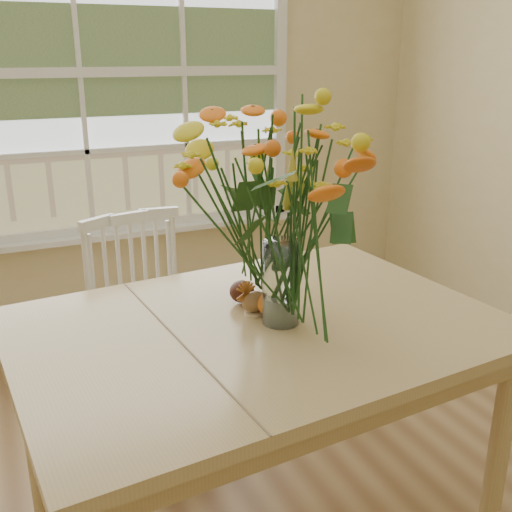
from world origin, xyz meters
name	(u,v)px	position (x,y,z in m)	size (l,w,h in m)	color
wall_back	(82,112)	(0.00, 2.25, 1.35)	(4.00, 0.02, 2.70)	beige
window	(80,76)	(0.00, 2.21, 1.53)	(2.42, 0.12, 1.74)	silver
dining_table	(258,348)	(0.25, 0.56, 0.72)	(1.62, 1.22, 0.82)	tan
windsor_chair	(145,316)	(0.06, 1.37, 0.54)	(0.52, 0.51, 0.97)	white
flower_vase	(283,199)	(0.32, 0.54, 1.22)	(0.57, 0.57, 0.68)	white
pumpkin	(273,305)	(0.31, 0.58, 0.86)	(0.10, 0.10, 0.08)	#CA4F17
turkey_figurine	(255,302)	(0.26, 0.63, 0.86)	(0.09, 0.07, 0.11)	#CCB78C
dark_gourd	(242,293)	(0.26, 0.73, 0.86)	(0.13, 0.10, 0.08)	#38160F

